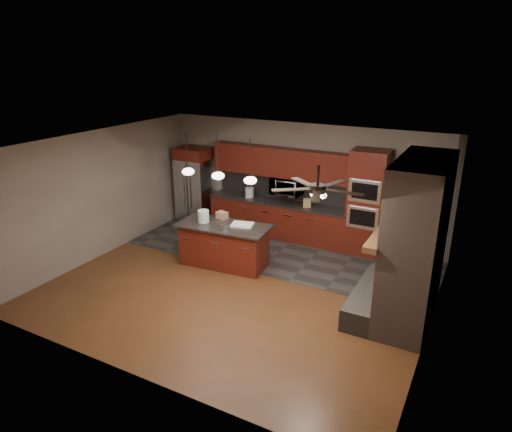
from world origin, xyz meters
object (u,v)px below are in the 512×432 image
Objects in this scene: oven_tower at (367,203)px; refrigerator at (195,185)px; counter_bucket at (250,192)px; microwave at (287,186)px; paint_can at (225,227)px; paint_tray at (242,225)px; counter_box at (307,203)px; cardboard_box at (222,215)px; kitchen_island at (224,245)px; white_bucket at (204,216)px.

oven_tower reaches higher than refrigerator.
refrigerator reaches higher than counter_bucket.
microwave is 2.35m from paint_can.
oven_tower is 5.36× the size of paint_tray.
counter_box is (1.57, -0.05, -0.02)m from counter_bucket.
oven_tower is at bearing -18.50° from counter_box.
refrigerator is at bearing 160.31° from counter_box.
counter_bucket is (-2.97, 0.01, -0.17)m from oven_tower.
microwave is 1.93m from cardboard_box.
refrigerator reaches higher than kitchen_island.
counter_box is (0.58, -0.10, -0.30)m from microwave.
counter_box is (1.32, 1.66, 0.01)m from cardboard_box.
paint_tray is 0.64m from cardboard_box.
oven_tower is at bearing 43.94° from cardboard_box.
paint_tray is at bearing -36.18° from refrigerator.
white_bucket is at bearing -147.69° from counter_box.
microwave is 2.82× the size of white_bucket.
cardboard_box reaches higher than paint_can.
counter_box is at bearing -178.25° from oven_tower.
microwave is 4.63× the size of paint_can.
paint_can is (-0.33, -2.31, -0.33)m from microwave.
refrigerator is at bearing -179.07° from oven_tower.
kitchen_island is at bearing -140.64° from oven_tower.
counter_bucket is (-0.86, 1.88, 0.08)m from paint_tray.
microwave is at bearing 65.41° from white_bucket.
counter_box is (1.55, 2.03, -0.05)m from white_bucket.
oven_tower is 3.61m from white_bucket.
white_bucket is 2.08m from counter_bucket.
cardboard_box reaches higher than paint_tray.
refrigerator is 3.15m from paint_can.
refrigerator is 2.57m from white_bucket.
oven_tower is at bearing 34.44° from kitchen_island.
microwave reaches higher than paint_can.
cardboard_box is (1.85, -1.62, -0.02)m from refrigerator.
cardboard_box is (-0.24, 0.33, 0.53)m from kitchen_island.
counter_bucket is (-0.67, 2.26, 0.05)m from paint_can.
counter_bucket is at bearing 99.58° from paint_tray.
counter_box is at bearing -9.79° from microwave.
cardboard_box reaches higher than kitchen_island.
counter_box is at bearing 0.56° from refrigerator.
paint_tray is at bearing -4.32° from cardboard_box.
refrigerator is 8.75× the size of cardboard_box.
paint_can is at bearing -41.06° from cardboard_box.
paint_tray is (0.84, 0.19, -0.11)m from white_bucket.
white_bucket reaches higher than paint_tray.
oven_tower is 3.23m from paint_can.
oven_tower reaches higher than kitchen_island.
kitchen_island is at bearing 128.26° from paint_can.
paint_can is at bearing -132.59° from counter_box.
cardboard_box is 2.12m from counter_box.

